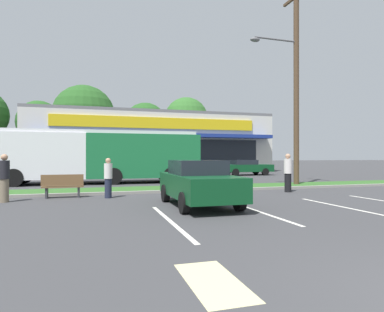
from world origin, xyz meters
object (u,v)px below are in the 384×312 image
at_px(pedestrian_near_bench, 4,178).
at_px(pedestrian_by_pole, 288,173).
at_px(car_1, 199,182).
at_px(city_bus, 97,155).
at_px(car_3, 106,168).
at_px(car_0, 246,167).
at_px(utility_pole, 294,79).
at_px(pedestrian_mid, 108,178).
at_px(bus_stop_bench, 63,185).

xyz_separation_m(pedestrian_near_bench, pedestrian_by_pole, (11.88, 0.09, 0.02)).
bearing_deg(car_1, city_bus, -163.01).
relative_size(city_bus, pedestrian_near_bench, 7.18).
bearing_deg(car_3, car_0, -0.40).
height_order(utility_pole, pedestrian_mid, utility_pole).
distance_m(city_bus, car_1, 11.09).
relative_size(car_0, pedestrian_by_pole, 2.55).
bearing_deg(car_1, car_3, -171.09).
height_order(city_bus, car_3, city_bus).
relative_size(city_bus, car_1, 2.96).
bearing_deg(car_3, bus_stop_bench, -99.24).
bearing_deg(pedestrian_near_bench, car_1, 115.00).
bearing_deg(city_bus, utility_pole, 155.62).
xyz_separation_m(utility_pole, pedestrian_near_bench, (-13.94, -2.65, -5.12)).
height_order(utility_pole, bus_stop_bench, utility_pole).
bearing_deg(car_1, pedestrian_near_bench, -113.28).
bearing_deg(bus_stop_bench, pedestrian_near_bench, 21.62).
bearing_deg(city_bus, bus_stop_bench, 79.97).
bearing_deg(pedestrian_by_pole, bus_stop_bench, -115.49).
xyz_separation_m(city_bus, pedestrian_near_bench, (-3.32, -7.75, -0.88)).
xyz_separation_m(city_bus, pedestrian_mid, (0.37, -7.54, -0.96)).
distance_m(pedestrian_near_bench, pedestrian_by_pole, 11.88).
height_order(bus_stop_bench, pedestrian_by_pole, pedestrian_by_pole).
bearing_deg(pedestrian_near_bench, pedestrian_mid, 141.53).
bearing_deg(car_3, pedestrian_near_bench, -106.52).
bearing_deg(utility_pole, car_0, 78.62).
xyz_separation_m(car_0, pedestrian_near_bench, (-16.10, -13.38, 0.17)).
bearing_deg(utility_pole, pedestrian_near_bench, -169.22).
distance_m(car_1, car_3, 16.48).
height_order(bus_stop_bench, car_0, car_0).
height_order(car_1, pedestrian_by_pole, pedestrian_by_pole).
height_order(car_0, pedestrian_mid, pedestrian_mid).
relative_size(pedestrian_by_pole, pedestrian_mid, 1.12).
xyz_separation_m(car_0, car_3, (-12.10, 0.08, 0.05)).
relative_size(city_bus, car_0, 2.76).
bearing_deg(city_bus, pedestrian_near_bench, 68.06).
distance_m(car_0, pedestrian_by_pole, 13.95).
relative_size(utility_pole, pedestrian_by_pole, 6.26).
relative_size(utility_pole, bus_stop_bench, 7.06).
bearing_deg(car_0, car_3, 179.60).
relative_size(utility_pole, city_bus, 0.89).
height_order(car_3, pedestrian_by_pole, pedestrian_by_pole).
distance_m(car_0, pedestrian_mid, 18.10).
xyz_separation_m(car_3, pedestrian_near_bench, (-3.99, -13.47, 0.12)).
relative_size(city_bus, car_3, 2.69).
height_order(utility_pole, car_0, utility_pole).
bearing_deg(pedestrian_near_bench, utility_pole, 149.07).
height_order(car_3, pedestrian_mid, pedestrian_mid).
bearing_deg(pedestrian_mid, car_1, -50.25).
bearing_deg(bus_stop_bench, pedestrian_mid, 162.50).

